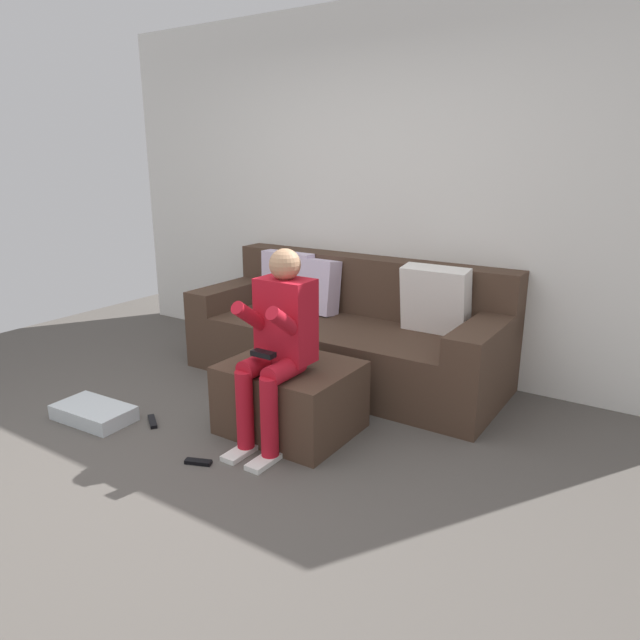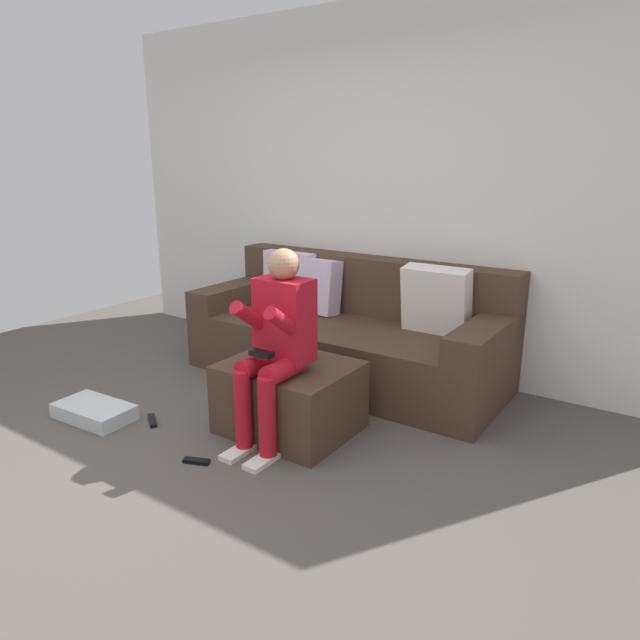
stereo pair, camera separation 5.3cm
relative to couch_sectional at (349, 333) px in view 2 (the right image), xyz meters
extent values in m
plane|color=#544F49|center=(-0.05, -1.83, -0.34)|extent=(6.60, 6.60, 0.00)
cube|color=silver|center=(-0.05, 0.45, 1.03)|extent=(5.08, 0.10, 2.75)
cube|color=#473326|center=(0.00, -0.07, -0.12)|extent=(2.38, 0.95, 0.44)
cube|color=#473326|center=(0.00, 0.29, 0.32)|extent=(2.38, 0.23, 0.45)
cube|color=#473326|center=(-1.07, -0.07, 0.18)|extent=(0.25, 0.95, 0.18)
cube|color=#473326|center=(1.07, -0.07, 0.18)|extent=(0.25, 0.95, 0.18)
cube|color=silver|center=(-0.64, 0.10, 0.32)|extent=(0.46, 0.14, 0.46)
cube|color=silver|center=(-0.38, 0.08, 0.31)|extent=(0.44, 0.24, 0.44)
cube|color=white|center=(0.65, 0.08, 0.33)|extent=(0.47, 0.22, 0.49)
cube|color=#473326|center=(0.18, -1.00, -0.13)|extent=(0.76, 0.63, 0.43)
cube|color=red|center=(0.22, -1.08, 0.39)|extent=(0.32, 0.20, 0.49)
sphere|color=tan|center=(0.22, -1.08, 0.72)|extent=(0.18, 0.18, 0.18)
cylinder|color=red|center=(0.13, -1.23, 0.15)|extent=(0.12, 0.28, 0.12)
cylinder|color=red|center=(0.13, -1.37, -0.08)|extent=(0.10, 0.10, 0.46)
cube|color=white|center=(0.13, -1.43, -0.33)|extent=(0.10, 0.22, 0.03)
cylinder|color=red|center=(0.10, -1.21, 0.41)|extent=(0.08, 0.36, 0.28)
cylinder|color=red|center=(0.30, -1.23, 0.15)|extent=(0.12, 0.28, 0.12)
cylinder|color=red|center=(0.30, -1.37, -0.08)|extent=(0.10, 0.10, 0.46)
cube|color=white|center=(0.30, -1.43, -0.33)|extent=(0.10, 0.22, 0.03)
cylinder|color=red|center=(0.33, -1.21, 0.41)|extent=(0.08, 0.34, 0.27)
cube|color=black|center=(0.22, -1.30, 0.25)|extent=(0.14, 0.06, 0.03)
cube|color=silver|center=(-0.96, -1.59, -0.29)|extent=(0.53, 0.32, 0.10)
cube|color=black|center=(0.00, -1.62, -0.33)|extent=(0.16, 0.10, 0.02)
cube|color=black|center=(-0.61, -1.42, -0.33)|extent=(0.17, 0.14, 0.02)
camera|label=1|loc=(2.12, -3.63, 1.30)|focal=32.23mm
camera|label=2|loc=(2.17, -3.60, 1.30)|focal=32.23mm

